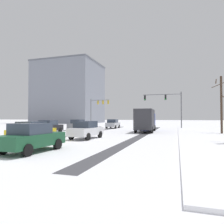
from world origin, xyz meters
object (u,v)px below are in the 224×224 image
Objects in this scene: car_silver_lead at (113,124)px; car_dark_green_sixth at (32,137)px; car_grey_second at (78,125)px; car_yellow_cab_fifth at (32,131)px; traffic_signal_near_right at (167,102)px; car_white_fourth at (86,130)px; office_building_far_left_block at (69,93)px; traffic_signal_far_left at (98,106)px; bare_tree_sidewalk_mid at (221,103)px; box_truck_delivery at (146,120)px; car_black_third at (49,127)px.

car_dark_green_sixth is at bearing -82.91° from car_silver_lead.
car_grey_second is 1.00× the size of car_yellow_cab_fifth.
traffic_signal_near_right reaches higher than car_grey_second.
car_white_fourth is 58.76m from office_building_far_left_block.
traffic_signal_near_right and traffic_signal_far_left have the same top height.
bare_tree_sidewalk_mid is (16.37, 14.07, 2.91)m from car_yellow_cab_fifth.
bare_tree_sidewalk_mid is at bearing -55.89° from traffic_signal_near_right.
car_grey_second is 0.55× the size of box_truck_delivery.
traffic_signal_near_right is 0.91× the size of box_truck_delivery.
car_grey_second and car_yellow_cab_fifth have the same top height.
traffic_signal_near_right is at bearing -38.81° from office_building_far_left_block.
car_silver_lead is 18.11m from bare_tree_sidewalk_mid.
office_building_far_left_block reaches higher than car_white_fourth.
car_white_fourth is 7.55m from car_dark_green_sixth.
bare_tree_sidewalk_mid reaches higher than car_white_fourth.
car_white_fourth is at bearing 90.83° from car_dark_green_sixth.
car_dark_green_sixth is (0.11, -7.55, 0.00)m from car_white_fourth.
car_silver_lead is 42.45m from office_building_far_left_block.
traffic_signal_far_left is 1.57× the size of car_silver_lead.
traffic_signal_near_right is at bearing 33.54° from car_grey_second.
car_white_fourth and car_yellow_cab_fifth have the same top height.
car_silver_lead and car_yellow_cab_fifth have the same top height.
office_building_far_left_block is (-19.52, 20.92, 6.13)m from traffic_signal_far_left.
office_building_far_left_block reaches higher than bare_tree_sidewalk_mid.
car_silver_lead is 21.53m from car_yellow_cab_fifth.
car_dark_green_sixth is (3.20, -25.72, 0.00)m from car_silver_lead.
car_white_fourth is at bearing 46.30° from car_yellow_cab_fifth.
car_grey_second is at bearing -146.46° from traffic_signal_near_right.
car_silver_lead is at bearing -56.45° from traffic_signal_far_left.
traffic_signal_far_left is at bearing 102.15° from car_yellow_cab_fifth.
car_yellow_cab_fifth is at bearing -111.60° from traffic_signal_near_right.
traffic_signal_near_right is at bearing 77.59° from car_dark_green_sixth.
box_truck_delivery is (7.11, 14.06, 0.82)m from car_yellow_cab_fifth.
car_white_fourth is 17.21m from bare_tree_sidewalk_mid.
car_yellow_cab_fifth is at bearing -90.33° from car_silver_lead.
bare_tree_sidewalk_mid is at bearing -42.34° from office_building_far_left_block.
car_white_fourth is 1.01× the size of car_yellow_cab_fifth.
car_yellow_cab_fifth is 60.15m from office_building_far_left_block.
traffic_signal_near_right reaches higher than car_yellow_cab_fifth.
traffic_signal_far_left reaches higher than car_black_third.
office_building_far_left_block is (-33.55, 39.02, 9.25)m from box_truck_delivery.
car_yellow_cab_fifth is at bearing -133.70° from car_white_fourth.
traffic_signal_near_right is 1.63× the size of car_black_third.
traffic_signal_far_left is 0.93× the size of bare_tree_sidewalk_mid.
car_yellow_cab_fifth is at bearing -77.85° from traffic_signal_far_left.
traffic_signal_far_left is 30.78m from car_white_fourth.
car_black_third is 0.59× the size of bare_tree_sidewalk_mid.
traffic_signal_near_right is 22.06m from car_white_fourth.
box_truck_delivery is (14.03, -18.10, -3.12)m from traffic_signal_far_left.
car_dark_green_sixth is (3.32, -4.19, 0.00)m from car_yellow_cab_fifth.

